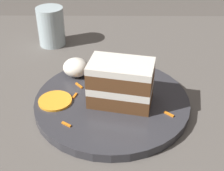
{
  "coord_description": "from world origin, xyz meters",
  "views": [
    {
      "loc": [
        -0.06,
        -0.51,
        0.41
      ],
      "look_at": [
        -0.06,
        -0.03,
        0.08
      ],
      "focal_mm": 50.0,
      "sensor_mm": 36.0,
      "label": 1
    }
  ],
  "objects_px": {
    "cake_slice": "(121,83)",
    "cream_dollop": "(76,67)",
    "plate": "(112,102)",
    "drinking_glass": "(51,29)",
    "orange_garnish": "(55,101)"
  },
  "relations": [
    {
      "from": "cream_dollop",
      "to": "orange_garnish",
      "type": "relative_size",
      "value": 0.86
    },
    {
      "from": "cake_slice",
      "to": "drinking_glass",
      "type": "distance_m",
      "value": 0.33
    },
    {
      "from": "cream_dollop",
      "to": "drinking_glass",
      "type": "distance_m",
      "value": 0.2
    },
    {
      "from": "cake_slice",
      "to": "orange_garnish",
      "type": "height_order",
      "value": "cake_slice"
    },
    {
      "from": "plate",
      "to": "cake_slice",
      "type": "bearing_deg",
      "value": -34.03
    },
    {
      "from": "drinking_glass",
      "to": "orange_garnish",
      "type": "bearing_deg",
      "value": -79.44
    },
    {
      "from": "plate",
      "to": "orange_garnish",
      "type": "relative_size",
      "value": 4.68
    },
    {
      "from": "plate",
      "to": "orange_garnish",
      "type": "distance_m",
      "value": 0.11
    },
    {
      "from": "orange_garnish",
      "to": "plate",
      "type": "bearing_deg",
      "value": 6.31
    },
    {
      "from": "cake_slice",
      "to": "cream_dollop",
      "type": "relative_size",
      "value": 2.31
    },
    {
      "from": "plate",
      "to": "drinking_glass",
      "type": "relative_size",
      "value": 2.98
    },
    {
      "from": "plate",
      "to": "cake_slice",
      "type": "height_order",
      "value": "cake_slice"
    },
    {
      "from": "cake_slice",
      "to": "drinking_glass",
      "type": "height_order",
      "value": "cake_slice"
    },
    {
      "from": "cream_dollop",
      "to": "plate",
      "type": "bearing_deg",
      "value": -47.17
    },
    {
      "from": "orange_garnish",
      "to": "drinking_glass",
      "type": "height_order",
      "value": "drinking_glass"
    }
  ]
}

